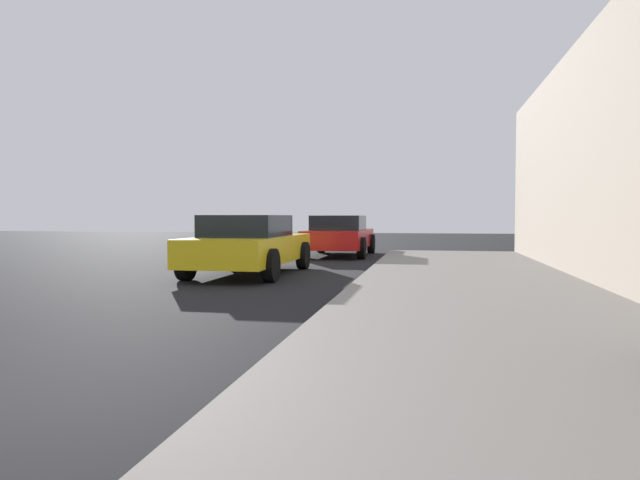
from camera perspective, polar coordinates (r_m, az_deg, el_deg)
car_yellow at (r=12.26m, az=-7.11°, el=-0.43°), size 1.93×4.35×1.27m
car_red at (r=17.96m, az=1.97°, el=0.48°), size 1.94×4.27×1.27m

